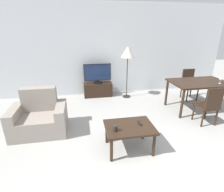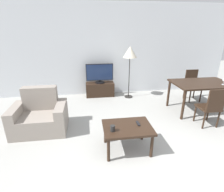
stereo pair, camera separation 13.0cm
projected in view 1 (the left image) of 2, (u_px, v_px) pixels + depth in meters
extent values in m
cube|color=silver|center=(114.00, 50.00, 5.33)|extent=(7.21, 0.06, 2.70)
cube|color=gray|center=(40.00, 124.00, 3.51)|extent=(0.69, 0.73, 0.38)
cube|color=gray|center=(39.00, 99.00, 3.60)|extent=(0.69, 0.20, 0.49)
cube|color=gray|center=(16.00, 122.00, 3.41)|extent=(0.18, 0.73, 0.56)
cube|color=gray|center=(62.00, 118.00, 3.55)|extent=(0.18, 0.73, 0.56)
cube|color=black|center=(98.00, 89.00, 5.42)|extent=(0.86, 0.37, 0.42)
cylinder|color=black|center=(98.00, 82.00, 5.34)|extent=(0.29, 0.29, 0.03)
cylinder|color=black|center=(98.00, 81.00, 5.33)|extent=(0.04, 0.04, 0.05)
cube|color=black|center=(97.00, 72.00, 5.23)|extent=(0.81, 0.04, 0.50)
cube|color=#19284C|center=(97.00, 73.00, 5.20)|extent=(0.78, 0.01, 0.47)
cube|color=black|center=(129.00, 127.00, 2.93)|extent=(0.81, 0.61, 0.04)
cylinder|color=black|center=(111.00, 150.00, 2.72)|extent=(0.05, 0.05, 0.42)
cylinder|color=black|center=(154.00, 145.00, 2.84)|extent=(0.05, 0.05, 0.42)
cylinder|color=black|center=(107.00, 133.00, 3.18)|extent=(0.05, 0.05, 0.42)
cylinder|color=black|center=(143.00, 129.00, 3.29)|extent=(0.05, 0.05, 0.42)
cube|color=black|center=(199.00, 82.00, 4.34)|extent=(1.40, 0.88, 0.04)
cylinder|color=black|center=(182.00, 104.00, 4.02)|extent=(0.06, 0.06, 0.71)
cylinder|color=black|center=(167.00, 93.00, 4.72)|extent=(0.06, 0.06, 0.71)
cylinder|color=black|center=(209.00, 90.00, 4.93)|extent=(0.06, 0.06, 0.71)
cube|color=black|center=(206.00, 106.00, 3.80)|extent=(0.40, 0.40, 0.04)
cylinder|color=black|center=(193.00, 112.00, 4.00)|extent=(0.04, 0.04, 0.38)
cylinder|color=black|center=(206.00, 111.00, 4.05)|extent=(0.04, 0.04, 0.38)
cylinder|color=black|center=(203.00, 119.00, 3.70)|extent=(0.04, 0.04, 0.38)
cylinder|color=black|center=(216.00, 117.00, 3.75)|extent=(0.04, 0.04, 0.38)
cube|color=black|center=(215.00, 99.00, 3.54)|extent=(0.37, 0.04, 0.45)
cube|color=black|center=(190.00, 86.00, 5.11)|extent=(0.40, 0.40, 0.04)
cylinder|color=black|center=(187.00, 95.00, 5.01)|extent=(0.04, 0.04, 0.38)
cylinder|color=black|center=(197.00, 94.00, 5.07)|extent=(0.04, 0.04, 0.38)
cylinder|color=black|center=(181.00, 91.00, 5.31)|extent=(0.04, 0.04, 0.38)
cylinder|color=black|center=(191.00, 91.00, 5.36)|extent=(0.04, 0.04, 0.38)
cube|color=black|center=(188.00, 76.00, 5.19)|extent=(0.37, 0.04, 0.45)
cylinder|color=black|center=(126.00, 96.00, 5.42)|extent=(0.24, 0.24, 0.02)
cylinder|color=black|center=(127.00, 77.00, 5.20)|extent=(0.02, 0.02, 1.18)
cone|color=beige|center=(128.00, 52.00, 4.93)|extent=(0.39, 0.39, 0.31)
cube|color=black|center=(140.00, 123.00, 2.99)|extent=(0.04, 0.15, 0.02)
cylinder|color=black|center=(115.00, 128.00, 2.76)|extent=(0.08, 0.08, 0.10)
cylinder|color=silver|center=(220.00, 83.00, 4.18)|extent=(0.06, 0.06, 0.01)
cylinder|color=silver|center=(220.00, 82.00, 4.17)|extent=(0.01, 0.01, 0.07)
sphere|color=silver|center=(221.00, 79.00, 4.15)|extent=(0.07, 0.07, 0.07)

